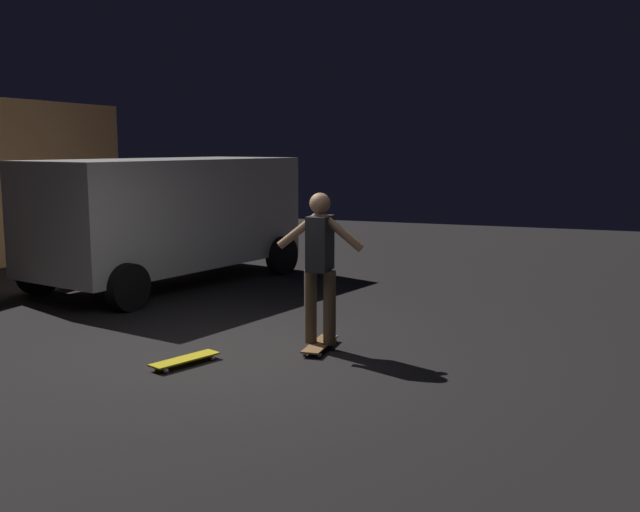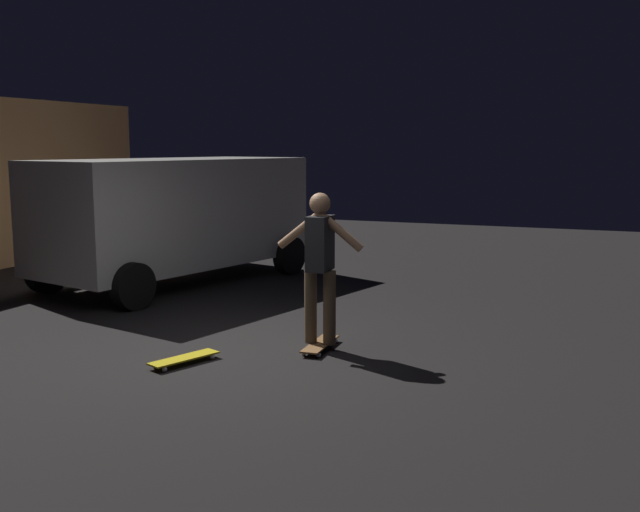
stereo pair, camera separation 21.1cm
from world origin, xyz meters
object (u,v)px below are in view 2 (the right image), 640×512
parked_van (175,213)px  skateboard_ridden (320,344)px  skateboard_spare (184,359)px  skater (320,257)px

parked_van → skateboard_ridden: 4.77m
skateboard_ridden → skateboard_spare: 1.51m
skateboard_spare → skateboard_ridden: bearing=-46.7°
parked_van → skater: (-2.82, -3.69, -0.12)m
skateboard_ridden → skateboard_spare: same height
parked_van → skateboard_spare: (-3.86, -2.59, -1.11)m
skateboard_spare → skater: skater is taller
parked_van → skateboard_spare: bearing=-146.2°
skateboard_ridden → skater: size_ratio=0.47×
skateboard_ridden → skateboard_spare: (-1.04, 1.10, 0.00)m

